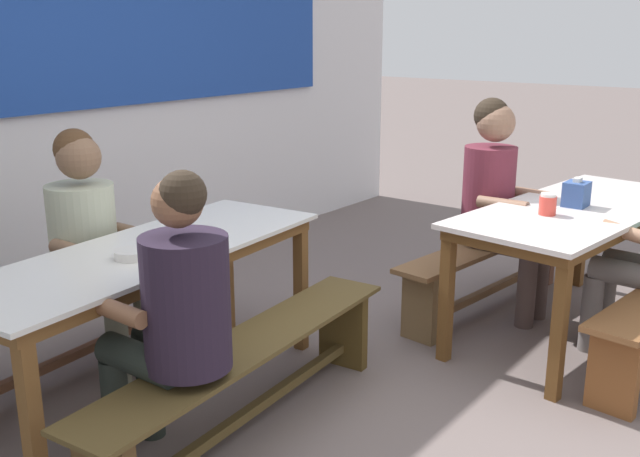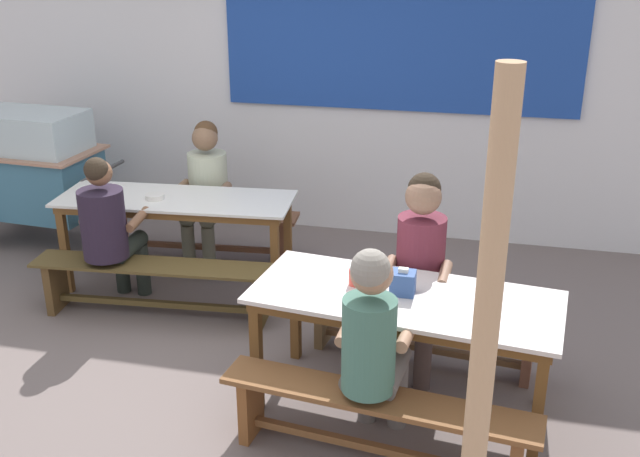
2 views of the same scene
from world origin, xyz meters
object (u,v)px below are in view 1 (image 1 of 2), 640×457
(person_left_back_turned, at_px, (174,309))
(tissue_box, at_px, (576,194))
(dining_table_far, at_px, (149,264))
(soup_bowl, at_px, (132,254))
(dining_table_near, at_px, (578,219))
(bench_near_back, at_px, (487,264))
(bench_far_front, at_px, (249,374))
(bench_far_back, at_px, (74,317))
(person_center_facing, at_px, (91,236))
(person_right_near_table, at_px, (497,194))
(condiment_jar, at_px, (548,204))

(person_left_back_turned, height_order, tissue_box, person_left_back_turned)
(dining_table_far, distance_m, soup_bowl, 0.18)
(dining_table_near, bearing_deg, person_left_back_turned, 161.39)
(dining_table_near, xyz_separation_m, bench_near_back, (0.06, 0.55, -0.39))
(dining_table_far, xyz_separation_m, dining_table_near, (1.98, -1.29, 0.00))
(bench_far_front, relative_size, person_left_back_turned, 1.51)
(bench_far_back, xyz_separation_m, person_center_facing, (0.10, -0.05, 0.41))
(dining_table_far, bearing_deg, person_center_facing, 83.62)
(dining_table_near, xyz_separation_m, person_left_back_turned, (-2.29, 0.77, 0.00))
(bench_far_front, relative_size, soup_bowl, 12.47)
(bench_far_front, xyz_separation_m, person_left_back_turned, (-0.36, 0.04, 0.40))
(bench_far_front, height_order, person_center_facing, person_center_facing)
(person_center_facing, relative_size, tissue_box, 7.73)
(person_left_back_turned, xyz_separation_m, soup_bowl, (0.17, 0.45, 0.09))
(dining_table_far, bearing_deg, bench_far_front, -85.07)
(person_right_near_table, bearing_deg, bench_far_back, 146.83)
(bench_near_back, relative_size, person_left_back_turned, 1.34)
(bench_near_back, relative_size, soup_bowl, 11.07)
(bench_far_front, distance_m, tissue_box, 2.12)
(person_left_back_turned, height_order, person_right_near_table, person_right_near_table)
(person_left_back_turned, height_order, condiment_jar, person_left_back_turned)
(person_left_back_turned, relative_size, person_right_near_table, 0.93)
(person_left_back_turned, bearing_deg, person_right_near_table, -6.71)
(dining_table_near, height_order, tissue_box, tissue_box)
(person_right_near_table, distance_m, tissue_box, 0.49)
(person_center_facing, bearing_deg, soup_bowl, -109.07)
(person_center_facing, bearing_deg, bench_near_back, -31.91)
(dining_table_far, xyz_separation_m, person_center_facing, (0.06, 0.51, 0.03))
(bench_far_back, bearing_deg, bench_far_front, -85.07)
(bench_far_back, xyz_separation_m, bench_near_back, (2.09, -1.29, -0.01))
(person_left_back_turned, xyz_separation_m, person_center_facing, (0.37, 1.02, 0.02))
(tissue_box, bearing_deg, person_right_near_table, 84.70)
(dining_table_near, distance_m, person_right_near_table, 0.50)
(bench_far_back, relative_size, person_center_facing, 1.42)
(person_right_near_table, bearing_deg, soup_bowl, 161.45)
(soup_bowl, bearing_deg, tissue_box, -29.73)
(bench_far_front, distance_m, person_right_near_table, 2.03)
(dining_table_far, relative_size, condiment_jar, 16.59)
(person_left_back_turned, distance_m, condiment_jar, 2.12)
(person_center_facing, bearing_deg, bench_far_front, -90.46)
(condiment_jar, bearing_deg, bench_far_front, 158.07)
(bench_near_back, distance_m, condiment_jar, 0.80)
(bench_far_back, distance_m, bench_far_front, 1.12)
(bench_far_front, xyz_separation_m, person_right_near_table, (1.96, -0.23, 0.47))
(dining_table_far, bearing_deg, condiment_jar, -35.80)
(bench_far_front, xyz_separation_m, bench_near_back, (2.00, -0.18, 0.01))
(soup_bowl, bearing_deg, dining_table_far, 25.36)
(bench_far_back, height_order, bench_far_front, same)
(dining_table_near, height_order, soup_bowl, soup_bowl)
(bench_far_back, height_order, person_left_back_turned, person_left_back_turned)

